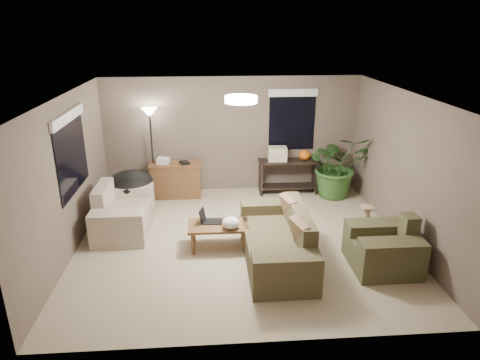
{
  "coord_description": "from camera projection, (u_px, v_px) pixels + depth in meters",
  "views": [
    {
      "loc": [
        -0.5,
        -6.54,
        3.54
      ],
      "look_at": [
        0.0,
        0.2,
        1.05
      ],
      "focal_mm": 32.0,
      "sensor_mm": 36.0,
      "label": 1
    }
  ],
  "objects": [
    {
      "name": "room_shell",
      "position": [
        241.0,
        173.0,
        6.95
      ],
      "size": [
        5.5,
        5.5,
        5.5
      ],
      "color": "tan",
      "rests_on": "ground"
    },
    {
      "name": "main_sofa",
      "position": [
        279.0,
        242.0,
        6.72
      ],
      "size": [
        0.95,
        2.2,
        0.85
      ],
      "color": "#4E482E",
      "rests_on": "ground"
    },
    {
      "name": "throw_pillows",
      "position": [
        296.0,
        221.0,
        6.62
      ],
      "size": [
        0.34,
        1.39,
        0.47
      ],
      "color": "#8C7251",
      "rests_on": "main_sofa"
    },
    {
      "name": "loveseat",
      "position": [
        122.0,
        214.0,
        7.73
      ],
      "size": [
        0.9,
        1.6,
        0.85
      ],
      "color": "beige",
      "rests_on": "ground"
    },
    {
      "name": "armchair",
      "position": [
        384.0,
        249.0,
        6.52
      ],
      "size": [
        0.95,
        1.0,
        0.85
      ],
      "color": "#4E4C2F",
      "rests_on": "ground"
    },
    {
      "name": "coffee_table",
      "position": [
        219.0,
        228.0,
        7.05
      ],
      "size": [
        1.0,
        0.55,
        0.42
      ],
      "color": "brown",
      "rests_on": "ground"
    },
    {
      "name": "laptop",
      "position": [
        208.0,
        219.0,
        7.09
      ],
      "size": [
        0.4,
        0.26,
        0.24
      ],
      "color": "black",
      "rests_on": "coffee_table"
    },
    {
      "name": "plastic_bag",
      "position": [
        231.0,
        223.0,
        6.87
      ],
      "size": [
        0.35,
        0.33,
        0.19
      ],
      "primitive_type": "ellipsoid",
      "rotation": [
        0.0,
        0.0,
        -0.35
      ],
      "color": "white",
      "rests_on": "coffee_table"
    },
    {
      "name": "desk",
      "position": [
        176.0,
        180.0,
        9.17
      ],
      "size": [
        1.1,
        0.5,
        0.75
      ],
      "color": "brown",
      "rests_on": "ground"
    },
    {
      "name": "desk_papers",
      "position": [
        168.0,
        161.0,
        9.0
      ],
      "size": [
        0.71,
        0.31,
        0.12
      ],
      "color": "silver",
      "rests_on": "desk"
    },
    {
      "name": "console_table",
      "position": [
        288.0,
        174.0,
        9.34
      ],
      "size": [
        1.3,
        0.4,
        0.75
      ],
      "color": "black",
      "rests_on": "ground"
    },
    {
      "name": "pumpkin",
      "position": [
        305.0,
        155.0,
        9.22
      ],
      "size": [
        0.27,
        0.27,
        0.21
      ],
      "primitive_type": "ellipsoid",
      "rotation": [
        0.0,
        0.0,
        0.09
      ],
      "color": "orange",
      "rests_on": "console_table"
    },
    {
      "name": "cardboard_box",
      "position": [
        277.0,
        154.0,
        9.16
      ],
      "size": [
        0.41,
        0.32,
        0.3
      ],
      "primitive_type": "cube",
      "rotation": [
        0.0,
        0.0,
        -0.06
      ],
      "color": "beige",
      "rests_on": "console_table"
    },
    {
      "name": "papasan_chair",
      "position": [
        131.0,
        187.0,
        8.49
      ],
      "size": [
        1.04,
        1.04,
        0.8
      ],
      "color": "black",
      "rests_on": "ground"
    },
    {
      "name": "floor_lamp",
      "position": [
        150.0,
        123.0,
        8.8
      ],
      "size": [
        0.32,
        0.32,
        1.91
      ],
      "color": "black",
      "rests_on": "ground"
    },
    {
      "name": "ceiling_fixture",
      "position": [
        241.0,
        99.0,
        6.53
      ],
      "size": [
        0.5,
        0.5,
        0.1
      ],
      "primitive_type": "cylinder",
      "color": "white",
      "rests_on": "room_shell"
    },
    {
      "name": "houseplant",
      "position": [
        337.0,
        172.0,
        9.13
      ],
      "size": [
        1.25,
        1.39,
        1.08
      ],
      "primitive_type": "imported",
      "color": "#2D5923",
      "rests_on": "ground"
    },
    {
      "name": "cat_scratching_post",
      "position": [
        366.0,
        221.0,
        7.61
      ],
      "size": [
        0.32,
        0.32,
        0.5
      ],
      "color": "tan",
      "rests_on": "ground"
    },
    {
      "name": "window_left",
      "position": [
        70.0,
        139.0,
        6.85
      ],
      "size": [
        0.05,
        1.56,
        1.33
      ],
      "color": "black",
      "rests_on": "room_shell"
    },
    {
      "name": "window_back",
      "position": [
        292.0,
        110.0,
        9.17
      ],
      "size": [
        1.06,
        0.05,
        1.33
      ],
      "color": "black",
      "rests_on": "room_shell"
    }
  ]
}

